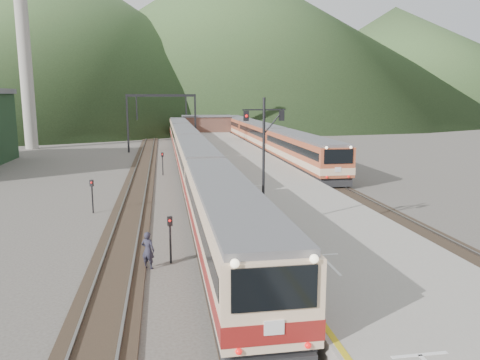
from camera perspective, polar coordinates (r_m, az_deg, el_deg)
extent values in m
cube|color=black|center=(51.89, -6.22, 1.64)|extent=(2.60, 200.00, 0.12)
cube|color=slate|center=(51.84, -7.02, 1.72)|extent=(0.10, 200.00, 0.14)
cube|color=slate|center=(51.92, -5.43, 1.77)|extent=(0.10, 200.00, 0.14)
cube|color=black|center=(51.87, -11.75, 1.48)|extent=(2.60, 200.00, 0.12)
cube|color=slate|center=(51.89, -12.54, 1.56)|extent=(0.10, 200.00, 0.14)
cube|color=slate|center=(51.83, -10.96, 1.61)|extent=(0.10, 200.00, 0.14)
cube|color=black|center=(53.75, 6.12, 1.94)|extent=(2.60, 200.00, 0.12)
cube|color=slate|center=(53.54, 5.38, 2.03)|extent=(0.10, 200.00, 0.14)
cube|color=slate|center=(53.93, 6.86, 2.06)|extent=(0.10, 200.00, 0.14)
cube|color=gray|center=(50.47, 0.26, 1.96)|extent=(8.00, 100.00, 1.00)
cube|color=black|center=(66.52, -13.54, 6.71)|extent=(0.25, 0.25, 8.00)
cube|color=black|center=(66.51, -5.47, 6.95)|extent=(0.25, 0.25, 8.00)
cube|color=black|center=(66.24, -9.60, 10.13)|extent=(9.30, 0.22, 0.35)
cube|color=black|center=(91.44, -12.45, 7.65)|extent=(0.25, 0.25, 8.00)
cube|color=black|center=(91.43, -6.57, 7.82)|extent=(0.25, 0.25, 8.00)
cube|color=black|center=(91.24, -9.58, 10.13)|extent=(9.30, 0.22, 0.35)
cylinder|color=#9E998E|center=(76.07, -24.85, 14.78)|extent=(1.80, 1.80, 30.00)
cube|color=brown|center=(89.79, -4.04, 6.79)|extent=(9.00, 4.00, 2.80)
cube|color=slate|center=(89.71, -4.05, 7.78)|extent=(9.40, 4.40, 0.30)
cone|color=#314624|center=(205.86, -20.55, 15.82)|extent=(180.00, 180.00, 60.00)
cone|color=#314624|center=(245.26, -1.70, 17.21)|extent=(220.00, 220.00, 75.00)
cone|color=#314624|center=(248.92, 18.13, 13.73)|extent=(160.00, 160.00, 50.00)
cube|color=beige|center=(21.66, -1.72, -5.36)|extent=(2.82, 18.97, 3.44)
cube|color=beige|center=(40.66, -5.39, 1.97)|extent=(2.82, 18.97, 3.44)
cube|color=beige|center=(59.96, -6.71, 4.61)|extent=(2.82, 18.97, 3.44)
cube|color=beige|center=(79.35, -7.39, 5.96)|extent=(2.82, 18.97, 3.44)
cube|color=#AC4F30|center=(49.14, 7.57, 3.51)|extent=(3.04, 20.46, 3.71)
cube|color=#AC4F30|center=(69.36, 2.53, 5.54)|extent=(3.04, 20.46, 3.71)
cube|color=#AC4F30|center=(89.92, -0.23, 6.62)|extent=(3.04, 20.46, 3.71)
cylinder|color=black|center=(23.63, 2.89, 1.89)|extent=(0.14, 0.14, 6.69)
cube|color=black|center=(23.39, 2.95, 8.56)|extent=(2.20, 0.08, 0.07)
cube|color=black|center=(23.22, 0.75, 7.81)|extent=(0.25, 0.18, 0.50)
cube|color=black|center=(23.61, 5.09, 7.82)|extent=(0.25, 0.18, 0.50)
cylinder|color=black|center=(22.27, -8.48, -7.59)|extent=(0.10, 0.10, 2.00)
cube|color=black|center=(21.97, -8.56, -4.98)|extent=(0.25, 0.21, 0.45)
cylinder|color=black|center=(46.79, -9.40, 1.78)|extent=(0.10, 0.10, 2.00)
cube|color=black|center=(46.65, -9.44, 3.06)|extent=(0.25, 0.20, 0.45)
cylinder|color=black|center=(32.78, -17.55, -2.17)|extent=(0.10, 0.10, 2.00)
cube|color=black|center=(32.57, -17.65, -0.37)|extent=(0.27, 0.24, 0.45)
imported|color=#262534|center=(21.84, -11.17, -8.40)|extent=(0.75, 0.65, 1.73)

